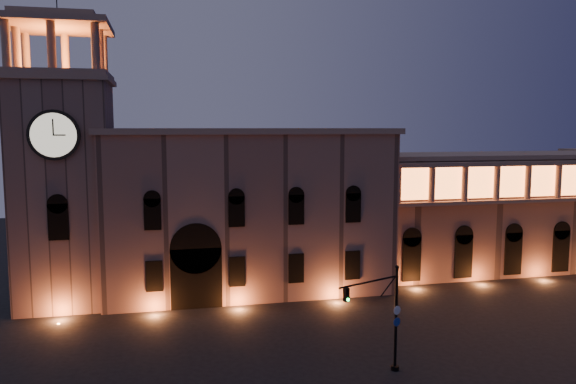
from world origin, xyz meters
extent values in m
plane|color=black|center=(0.00, 0.00, 0.00)|extent=(160.00, 160.00, 0.00)
cube|color=#79594F|center=(-2.00, 22.00, 8.50)|extent=(30.00, 12.00, 17.00)
cube|color=#876B5D|center=(-2.00, 22.00, 17.30)|extent=(30.80, 12.80, 0.60)
cube|color=black|center=(-8.00, 16.60, 3.00)|extent=(5.00, 1.40, 6.00)
cylinder|color=black|center=(-8.00, 16.60, 6.00)|extent=(5.00, 1.40, 5.00)
cube|color=orange|center=(-8.00, 16.40, 2.80)|extent=(4.20, 0.20, 5.00)
cube|color=#79594F|center=(-20.50, 21.00, 11.00)|extent=(9.00, 9.00, 22.00)
cube|color=#876B5D|center=(-20.50, 21.00, 22.25)|extent=(9.80, 9.80, 0.50)
cylinder|color=black|center=(-20.50, 16.32, 17.00)|extent=(4.60, 0.35, 4.60)
cylinder|color=beige|center=(-20.50, 16.18, 17.00)|extent=(4.00, 0.12, 4.00)
cube|color=#876B5D|center=(-20.50, 21.00, 22.75)|extent=(9.40, 9.40, 0.50)
cube|color=orange|center=(-20.50, 21.00, 23.05)|extent=(6.80, 6.80, 0.15)
cylinder|color=#876B5D|center=(-24.30, 17.20, 25.10)|extent=(0.76, 0.76, 4.20)
cylinder|color=#876B5D|center=(-20.50, 17.20, 25.10)|extent=(0.76, 0.76, 4.20)
cylinder|color=#876B5D|center=(-16.70, 17.20, 25.10)|extent=(0.76, 0.76, 4.20)
cylinder|color=#876B5D|center=(-24.30, 24.80, 25.10)|extent=(0.76, 0.76, 4.20)
cylinder|color=#876B5D|center=(-20.50, 24.80, 25.10)|extent=(0.76, 0.76, 4.20)
cylinder|color=#876B5D|center=(-16.70, 24.80, 25.10)|extent=(0.76, 0.76, 4.20)
cylinder|color=#876B5D|center=(-24.30, 21.00, 25.10)|extent=(0.76, 0.76, 4.20)
cylinder|color=#876B5D|center=(-16.70, 21.00, 25.10)|extent=(0.76, 0.76, 4.20)
cube|color=#876B5D|center=(-20.50, 21.00, 27.50)|extent=(9.80, 9.80, 0.60)
cube|color=#876B5D|center=(-20.50, 21.00, 28.10)|extent=(7.50, 7.50, 0.60)
cube|color=brown|center=(32.00, 24.00, 7.00)|extent=(40.00, 10.00, 14.00)
cube|color=#876B5D|center=(32.00, 24.00, 14.25)|extent=(40.60, 10.60, 0.50)
cube|color=#876B5D|center=(32.00, 18.50, 9.30)|extent=(40.00, 1.20, 0.40)
cube|color=#876B5D|center=(32.00, 18.50, 13.60)|extent=(40.00, 1.40, 0.50)
cube|color=orange|center=(32.00, 19.05, 11.50)|extent=(38.00, 0.15, 3.60)
cylinder|color=#876B5D|center=(14.00, 18.50, 11.50)|extent=(0.70, 0.70, 4.00)
cylinder|color=#876B5D|center=(18.00, 18.50, 11.50)|extent=(0.70, 0.70, 4.00)
cylinder|color=#876B5D|center=(22.00, 18.50, 11.50)|extent=(0.70, 0.70, 4.00)
cylinder|color=#876B5D|center=(26.00, 18.50, 11.50)|extent=(0.70, 0.70, 4.00)
cylinder|color=#876B5D|center=(30.00, 18.50, 11.50)|extent=(0.70, 0.70, 4.00)
cylinder|color=#876B5D|center=(34.00, 18.50, 11.50)|extent=(0.70, 0.70, 4.00)
cylinder|color=black|center=(5.35, -1.36, 3.81)|extent=(0.22, 0.22, 7.62)
cylinder|color=black|center=(5.35, -1.36, 0.16)|extent=(0.61, 0.61, 0.33)
sphere|color=black|center=(5.35, -1.36, 7.72)|extent=(0.30, 0.30, 0.30)
cylinder|color=black|center=(2.83, -2.40, 7.07)|extent=(5.07, 2.21, 0.13)
cube|color=black|center=(0.93, -3.20, 6.53)|extent=(0.42, 0.41, 0.92)
cylinder|color=#0CE53F|center=(0.99, -3.36, 6.22)|extent=(0.21, 0.16, 0.20)
cylinder|color=silver|center=(5.35, -1.52, 4.57)|extent=(0.62, 0.29, 0.65)
cylinder|color=navy|center=(5.35, -1.52, 3.70)|extent=(0.62, 0.29, 0.65)
camera|label=1|loc=(-10.84, -38.08, 17.70)|focal=35.00mm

